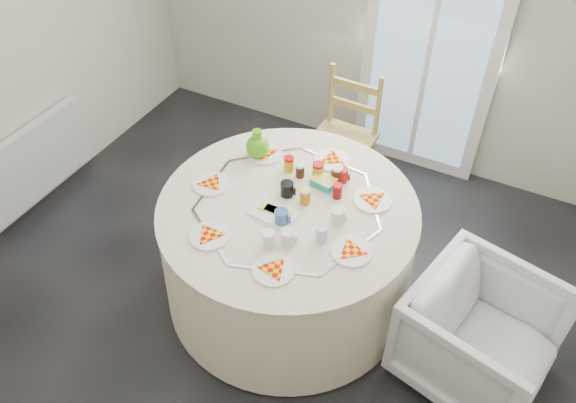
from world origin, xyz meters
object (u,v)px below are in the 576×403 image
at_px(table, 288,252).
at_px(wooden_chair, 341,141).
at_px(radiator, 36,161).
at_px(armchair, 482,331).
at_px(green_pitcher, 257,143).

relative_size(table, wooden_chair, 1.59).
bearing_deg(radiator, table, 1.67).
relative_size(armchair, green_pitcher, 3.93).
bearing_deg(wooden_chair, armchair, -37.95).
xyz_separation_m(armchair, green_pitcher, (-1.58, 0.36, 0.48)).
relative_size(table, armchair, 2.07).
bearing_deg(armchair, table, 101.48).
relative_size(radiator, table, 0.64).
height_order(wooden_chair, green_pitcher, green_pitcher).
bearing_deg(wooden_chair, radiator, -147.22).
bearing_deg(green_pitcher, wooden_chair, 88.73).
distance_m(table, armchair, 1.21).
relative_size(table, green_pitcher, 8.15).
xyz_separation_m(radiator, wooden_chair, (1.94, 1.14, 0.09)).
bearing_deg(armchair, wooden_chair, 63.08).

